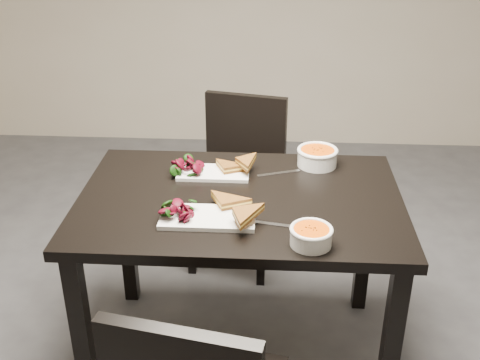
{
  "coord_description": "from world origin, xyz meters",
  "views": [
    {
      "loc": [
        -0.16,
        -1.7,
        1.78
      ],
      "look_at": [
        -0.28,
        0.2,
        0.82
      ],
      "focal_mm": 43.78,
      "sensor_mm": 36.0,
      "label": 1
    }
  ],
  "objects": [
    {
      "name": "salad_far",
      "position": [
        -0.49,
        0.38,
        0.78
      ],
      "size": [
        0.09,
        0.08,
        0.04
      ],
      "primitive_type": null,
      "color": "black",
      "rests_on": "plate_far"
    },
    {
      "name": "soup_bowl_near",
      "position": [
        -0.03,
        -0.11,
        0.79
      ],
      "size": [
        0.14,
        0.14,
        0.06
      ],
      "color": "white",
      "rests_on": "table"
    },
    {
      "name": "table",
      "position": [
        -0.28,
        0.2,
        0.65
      ],
      "size": [
        1.2,
        0.8,
        0.75
      ],
      "color": "black",
      "rests_on": "ground"
    },
    {
      "name": "plate_far",
      "position": [
        -0.39,
        0.38,
        0.76
      ],
      "size": [
        0.28,
        0.14,
        0.01
      ],
      "primitive_type": "cube",
      "color": "white",
      "rests_on": "table"
    },
    {
      "name": "plate_near",
      "position": [
        -0.38,
        0.03,
        0.76
      ],
      "size": [
        0.33,
        0.16,
        0.02
      ],
      "primitive_type": "cube",
      "color": "white",
      "rests_on": "table"
    },
    {
      "name": "salad_near",
      "position": [
        -0.48,
        0.03,
        0.79
      ],
      "size": [
        0.1,
        0.09,
        0.04
      ],
      "primitive_type": null,
      "color": "black",
      "rests_on": "plate_near"
    },
    {
      "name": "sandwich_near",
      "position": [
        -0.31,
        0.04,
        0.79
      ],
      "size": [
        0.2,
        0.18,
        0.05
      ],
      "primitive_type": null,
      "rotation": [
        0.0,
        0.0,
        0.43
      ],
      "color": "#905B1E",
      "rests_on": "plate_near"
    },
    {
      "name": "soup_bowl_far",
      "position": [
        0.02,
        0.49,
        0.79
      ],
      "size": [
        0.17,
        0.17,
        0.07
      ],
      "color": "white",
      "rests_on": "table"
    },
    {
      "name": "cutlery_near",
      "position": [
        -0.14,
        0.0,
        0.75
      ],
      "size": [
        0.18,
        0.05,
        0.0
      ],
      "primitive_type": "cube",
      "rotation": [
        0.0,
        0.0,
        -0.18
      ],
      "color": "silver",
      "rests_on": "table"
    },
    {
      "name": "cutlery_far",
      "position": [
        -0.13,
        0.4,
        0.75
      ],
      "size": [
        0.17,
        0.08,
        0.0
      ],
      "primitive_type": "cube",
      "rotation": [
        0.0,
        0.0,
        0.35
      ],
      "color": "silver",
      "rests_on": "table"
    },
    {
      "name": "sandwich_far",
      "position": [
        -0.33,
        0.36,
        0.79
      ],
      "size": [
        0.17,
        0.15,
        0.05
      ],
      "primitive_type": null,
      "rotation": [
        0.0,
        0.0,
        0.42
      ],
      "color": "#905B1E",
      "rests_on": "plate_far"
    },
    {
      "name": "chair_far",
      "position": [
        -0.32,
        0.97,
        0.48
      ],
      "size": [
        0.5,
        0.5,
        0.85
      ],
      "rotation": [
        0.0,
        0.0,
        -0.22
      ],
      "color": "black",
      "rests_on": "ground"
    }
  ]
}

